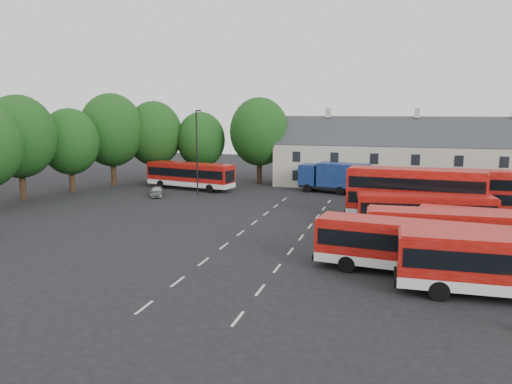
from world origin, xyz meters
TOP-DOWN VIEW (x-y plane):
  - ground at (0.00, 0.00)m, footprint 140.00×140.00m
  - lane_markings at (2.50, 2.00)m, footprint 5.15×33.80m
  - treeline at (-20.74, 19.36)m, footprint 29.92×32.59m
  - terrace_houses at (14.00, 30.00)m, footprint 35.70×7.13m
  - bus_row_b at (13.08, -4.82)m, footprint 11.71×3.94m
  - bus_row_c at (15.93, -0.95)m, footprint 11.68×3.17m
  - bus_row_d at (18.99, 1.16)m, footprint 10.92×3.38m
  - bus_row_e at (14.31, 6.66)m, footprint 11.07×3.84m
  - bus_dd_south at (13.56, 10.01)m, footprint 11.81×3.53m
  - bus_dd_north at (16.90, 12.89)m, footprint 11.04×2.81m
  - bus_north at (-12.94, 21.69)m, footprint 11.91×5.01m
  - box_truck at (4.83, 23.83)m, footprint 8.60×4.35m
  - silver_car at (-14.58, 15.86)m, footprint 2.80×3.89m
  - lamppost at (-10.28, 17.72)m, footprint 0.69×0.38m

SIDE VIEW (x-z plane):
  - ground at x=0.00m, z-range 0.00..0.00m
  - lane_markings at x=2.50m, z-range 0.00..0.01m
  - silver_car at x=-14.58m, z-range 0.00..1.23m
  - bus_row_d at x=18.99m, z-range 0.31..3.35m
  - bus_row_e at x=14.31m, z-range 0.31..3.38m
  - bus_row_b at x=13.08m, z-range 0.33..3.57m
  - bus_row_c at x=15.93m, z-range 0.33..3.61m
  - bus_north at x=-12.94m, z-range 0.33..3.62m
  - box_truck at x=4.83m, z-range 0.22..3.82m
  - bus_dd_north at x=16.90m, z-range 0.31..4.82m
  - bus_dd_south at x=13.56m, z-range 0.33..5.11m
  - terrace_houses at x=14.00m, z-range -1.17..8.89m
  - lamppost at x=-10.28m, z-range 0.33..10.20m
  - treeline at x=-20.74m, z-range 0.68..12.69m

